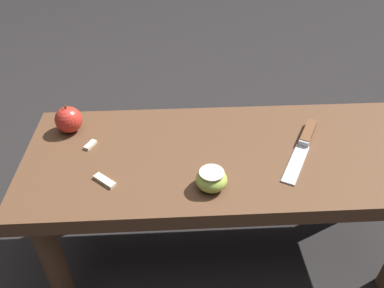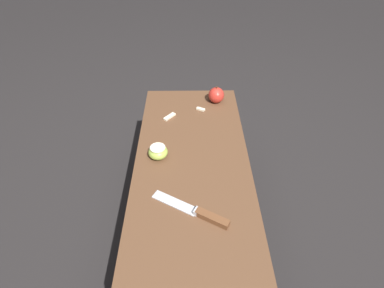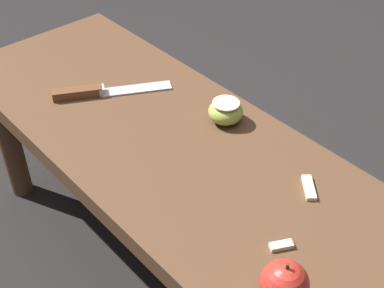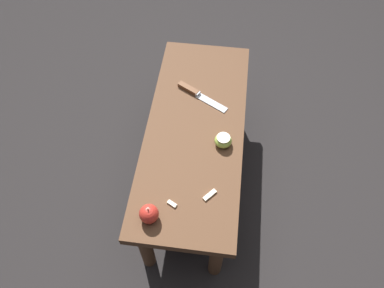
% 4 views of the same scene
% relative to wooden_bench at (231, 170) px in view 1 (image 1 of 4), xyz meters
% --- Properties ---
extents(ground_plane, '(8.00, 8.00, 0.00)m').
position_rel_wooden_bench_xyz_m(ground_plane, '(0.00, 0.00, -0.34)').
color(ground_plane, black).
extents(wooden_bench, '(1.02, 0.41, 0.40)m').
position_rel_wooden_bench_xyz_m(wooden_bench, '(0.00, 0.00, 0.00)').
color(wooden_bench, brown).
rests_on(wooden_bench, ground_plane).
extents(knife, '(0.15, 0.24, 0.02)m').
position_rel_wooden_bench_xyz_m(knife, '(-0.19, -0.02, 0.07)').
color(knife, '#B7BABF').
rests_on(knife, wooden_bench).
extents(apple_whole, '(0.07, 0.07, 0.08)m').
position_rel_wooden_bench_xyz_m(apple_whole, '(0.42, -0.11, 0.10)').
color(apple_whole, red).
rests_on(apple_whole, wooden_bench).
extents(apple_cut, '(0.07, 0.07, 0.05)m').
position_rel_wooden_bench_xyz_m(apple_cut, '(0.06, 0.12, 0.09)').
color(apple_cut, '#9EB747').
rests_on(apple_cut, wooden_bench).
extents(apple_slice_near_knife, '(0.05, 0.05, 0.01)m').
position_rel_wooden_bench_xyz_m(apple_slice_near_knife, '(0.30, 0.09, 0.07)').
color(apple_slice_near_knife, beige).
rests_on(apple_slice_near_knife, wooden_bench).
extents(apple_slice_center, '(0.03, 0.04, 0.01)m').
position_rel_wooden_bench_xyz_m(apple_slice_center, '(0.35, -0.04, 0.07)').
color(apple_slice_center, beige).
rests_on(apple_slice_center, wooden_bench).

